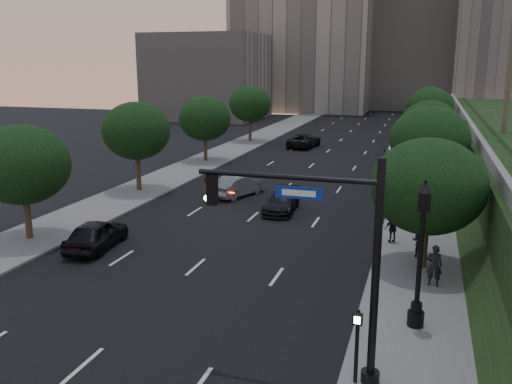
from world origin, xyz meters
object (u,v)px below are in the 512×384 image
(sedan_far_left, at_px, (304,141))
(pedestrian_c, at_px, (393,228))
(street_lamp, at_px, (420,261))
(pedestrian_b, at_px, (420,241))
(pedestrian_a, at_px, (434,265))
(sedan_far_right, at_px, (393,150))
(traffic_signal_mast, at_px, (338,268))
(sedan_mid_left, at_px, (238,186))
(sedan_near_left, at_px, (96,234))
(sedan_near_right, at_px, (281,202))

(sedan_far_left, distance_m, pedestrian_c, 33.72)
(street_lamp, distance_m, pedestrian_b, 7.67)
(street_lamp, relative_size, pedestrian_a, 3.05)
(street_lamp, bearing_deg, sedan_far_right, 94.81)
(traffic_signal_mast, distance_m, sedan_far_right, 41.49)
(sedan_mid_left, height_order, pedestrian_c, pedestrian_c)
(traffic_signal_mast, xyz_separation_m, sedan_far_right, (-0.84, 41.38, -2.92))
(pedestrian_a, bearing_deg, traffic_signal_mast, 70.01)
(sedan_far_right, bearing_deg, pedestrian_c, -92.82)
(pedestrian_c, bearing_deg, pedestrian_a, 84.66)
(street_lamp, bearing_deg, sedan_near_left, 165.56)
(street_lamp, height_order, sedan_far_left, street_lamp)
(street_lamp, height_order, pedestrian_b, street_lamp)
(sedan_far_left, xyz_separation_m, pedestrian_b, (13.20, -33.47, 0.18))
(sedan_far_left, bearing_deg, sedan_near_left, 92.31)
(sedan_near_right, bearing_deg, sedan_far_left, 95.80)
(traffic_signal_mast, height_order, pedestrian_a, traffic_signal_mast)
(pedestrian_a, xyz_separation_m, pedestrian_b, (-0.65, 3.50, -0.11))
(sedan_mid_left, xyz_separation_m, sedan_near_right, (4.08, -3.15, -0.10))
(sedan_far_right, height_order, pedestrian_c, pedestrian_c)
(pedestrian_c, bearing_deg, sedan_far_left, -95.69)
(sedan_far_right, xyz_separation_m, pedestrian_b, (3.11, -29.76, 0.21))
(pedestrian_b, distance_m, pedestrian_c, 2.34)
(traffic_signal_mast, distance_m, pedestrian_a, 9.02)
(traffic_signal_mast, xyz_separation_m, sedan_near_right, (-6.47, 18.12, -3.00))
(sedan_near_right, bearing_deg, pedestrian_b, -40.23)
(sedan_far_left, bearing_deg, street_lamp, 114.74)
(sedan_mid_left, height_order, sedan_far_left, sedan_far_left)
(street_lamp, distance_m, sedan_near_right, 16.62)
(traffic_signal_mast, distance_m, pedestrian_b, 12.15)
(street_lamp, bearing_deg, pedestrian_b, 90.19)
(pedestrian_b, bearing_deg, sedan_far_right, -66.04)
(street_lamp, xyz_separation_m, sedan_near_left, (-16.14, 4.16, -1.85))
(sedan_far_left, bearing_deg, pedestrian_a, 117.39)
(sedan_far_right, distance_m, pedestrian_b, 29.92)
(street_lamp, bearing_deg, traffic_signal_mast, -119.07)
(sedan_mid_left, xyz_separation_m, pedestrian_a, (13.47, -13.15, 0.30))
(sedan_far_left, bearing_deg, sedan_mid_left, 97.76)
(pedestrian_b, relative_size, pedestrian_c, 1.05)
(traffic_signal_mast, bearing_deg, sedan_near_right, 109.64)
(pedestrian_a, distance_m, pedestrian_b, 3.56)
(sedan_mid_left, distance_m, sedan_near_right, 5.15)
(pedestrian_a, bearing_deg, sedan_near_right, -46.98)
(sedan_mid_left, xyz_separation_m, sedan_far_right, (9.71, 20.11, -0.02))
(sedan_near_left, xyz_separation_m, pedestrian_c, (14.72, 5.21, 0.14))
(sedan_far_left, height_order, pedestrian_b, pedestrian_b)
(street_lamp, relative_size, sedan_near_left, 1.22)
(sedan_near_right, bearing_deg, sedan_near_left, -130.48)
(pedestrian_c, bearing_deg, traffic_signal_mast, 60.10)
(sedan_far_left, xyz_separation_m, pedestrian_a, (13.85, -36.97, 0.29))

